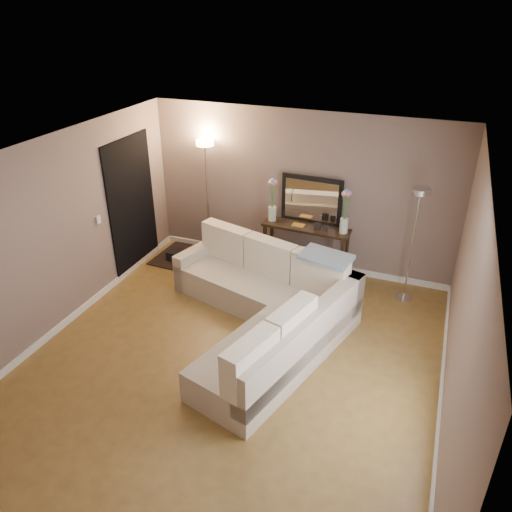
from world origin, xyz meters
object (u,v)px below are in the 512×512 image
(console_table, at_px, (300,246))
(sectional_sofa, at_px, (267,305))
(floor_lamp_lit, at_px, (207,175))
(floor_lamp_unlit, at_px, (416,223))

(console_table, bearing_deg, sectional_sofa, -89.28)
(sectional_sofa, bearing_deg, console_table, 90.72)
(sectional_sofa, bearing_deg, floor_lamp_lit, 134.07)
(floor_lamp_lit, relative_size, floor_lamp_unlit, 1.14)
(sectional_sofa, xyz_separation_m, console_table, (-0.02, 1.63, 0.13))
(floor_lamp_lit, distance_m, floor_lamp_unlit, 3.45)
(sectional_sofa, distance_m, floor_lamp_lit, 2.71)
(floor_lamp_lit, bearing_deg, console_table, -5.33)
(console_table, height_order, floor_lamp_unlit, floor_lamp_unlit)
(sectional_sofa, distance_m, console_table, 1.64)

